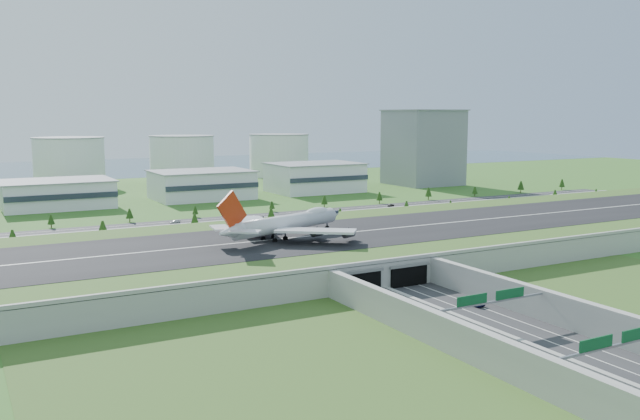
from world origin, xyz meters
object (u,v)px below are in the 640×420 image
car_1 (555,378)px  car_5 (391,205)px  office_tower (423,148)px  car_0 (421,314)px  car_7 (175,222)px  car_2 (475,303)px  car_6 (491,201)px  boeing_747 (285,223)px

car_1 → car_5: (117.69, 226.54, -0.15)m
office_tower → car_0: 343.81m
office_tower → car_5: office_tower is taller
car_7 → car_0: bearing=-15.3°
car_7 → car_1: bearing=-16.9°
car_0 → car_1: car_1 is taller
office_tower → car_2: office_tower is taller
car_5 → car_6: size_ratio=0.71×
boeing_747 → car_1: bearing=-113.2°
car_5 → car_0: bearing=-37.7°
office_tower → boeing_747: size_ratio=0.92×
boeing_747 → car_6: 196.80m
office_tower → car_2: size_ratio=9.53×
car_6 → car_7: bearing=93.9°
car_1 → car_2: car_1 is taller
car_7 → car_5: bearing=71.0°
office_tower → car_5: size_ratio=13.05×
boeing_747 → car_5: boeing_747 is taller
boeing_747 → car_5: size_ratio=14.23×
boeing_747 → car_0: bearing=-111.5°
car_6 → car_7: 187.81m
office_tower → car_0: (-207.71, -272.68, -26.59)m
car_5 → office_tower: bearing=129.9°
boeing_747 → car_6: boeing_747 is taller
car_1 → office_tower: bearing=59.9°
boeing_747 → car_2: bearing=-97.6°
office_tower → car_6: (-31.40, -107.96, -26.56)m
car_5 → car_7: size_ratio=0.77×
car_2 → office_tower: bearing=-132.4°
car_1 → boeing_747: bearing=92.0°
car_5 → car_7: car_7 is taller
car_7 → car_2: bearing=-9.2°
boeing_747 → car_1: boeing_747 is taller
car_6 → car_0: bearing=141.5°
car_0 → car_6: bearing=51.2°
boeing_747 → car_2: boeing_747 is taller
boeing_747 → car_1: 127.28m
car_2 → car_1: bearing=57.4°
car_6 → car_5: bearing=85.4°
car_0 → car_1: (-3.41, -47.45, 0.05)m
car_0 → car_7: size_ratio=0.85×
car_1 → car_7: 227.27m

